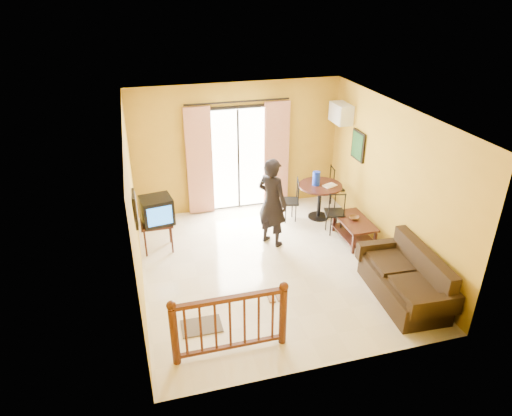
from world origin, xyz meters
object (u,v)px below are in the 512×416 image
object	(u,v)px
dining_table	(320,192)
coffee_table	(354,227)
standing_person	(272,202)
television	(157,210)
sofa	(407,280)

from	to	relation	value
dining_table	coffee_table	bearing A→B (deg)	-74.66
standing_person	television	bearing A→B (deg)	44.97
standing_person	coffee_table	bearing A→B (deg)	-137.98
dining_table	sofa	xyz separation A→B (m)	(0.30, -2.95, -0.29)
coffee_table	dining_table	bearing A→B (deg)	105.34
dining_table	sofa	distance (m)	2.98
dining_table	coffee_table	xyz separation A→B (m)	(0.30, -1.08, -0.31)
sofa	standing_person	xyz separation A→B (m)	(-1.60, 2.20, 0.56)
sofa	television	bearing A→B (deg)	148.84
coffee_table	standing_person	size ratio (longest dim) A/B	0.57
television	sofa	world-z (taller)	television
sofa	standing_person	distance (m)	2.78
coffee_table	sofa	size ratio (longest dim) A/B	0.55
coffee_table	standing_person	world-z (taller)	standing_person
standing_person	dining_table	bearing A→B (deg)	-96.21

